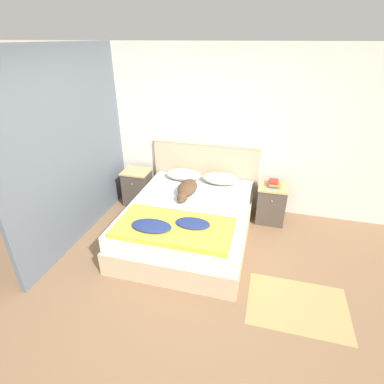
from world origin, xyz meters
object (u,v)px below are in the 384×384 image
(pillow_left, at_px, (183,174))
(book_stack, at_px, (274,183))
(nightstand_left, at_px, (138,187))
(nightstand_right, at_px, (271,204))
(dog, at_px, (187,189))
(pillow_right, at_px, (220,178))
(bed, at_px, (188,222))

(pillow_left, relative_size, book_stack, 2.64)
(nightstand_left, distance_m, pillow_left, 0.88)
(nightstand_right, relative_size, dog, 0.85)
(nightstand_right, xyz_separation_m, book_stack, (-0.00, 0.02, 0.34))
(nightstand_right, bearing_deg, pillow_left, 178.54)
(nightstand_left, xyz_separation_m, pillow_right, (1.42, 0.04, 0.31))
(pillow_right, bearing_deg, bed, -110.55)
(bed, bearing_deg, pillow_right, 69.45)
(bed, distance_m, pillow_right, 0.93)
(pillow_right, relative_size, dog, 0.80)
(nightstand_left, height_order, nightstand_right, same)
(pillow_left, bearing_deg, nightstand_left, -177.46)
(nightstand_right, height_order, dog, dog)
(nightstand_left, xyz_separation_m, book_stack, (2.24, 0.02, 0.34))
(nightstand_left, xyz_separation_m, pillow_left, (0.82, 0.04, 0.31))
(nightstand_left, height_order, pillow_left, pillow_left)
(bed, distance_m, pillow_left, 0.93)
(pillow_left, bearing_deg, book_stack, -0.65)
(nightstand_left, bearing_deg, bed, -34.52)
(bed, xyz_separation_m, dog, (-0.11, 0.31, 0.36))
(nightstand_left, bearing_deg, dog, -24.20)
(pillow_left, xyz_separation_m, dog, (0.20, -0.49, 0.00))
(pillow_left, relative_size, dog, 0.80)
(nightstand_left, height_order, pillow_right, pillow_right)
(bed, xyz_separation_m, nightstand_right, (1.12, 0.77, 0.04))
(nightstand_left, height_order, dog, dog)
(bed, bearing_deg, pillow_left, 110.55)
(dog, relative_size, book_stack, 3.28)
(bed, distance_m, book_stack, 1.42)
(dog, bearing_deg, nightstand_left, 155.80)
(nightstand_left, bearing_deg, book_stack, 0.52)
(book_stack, bearing_deg, bed, -144.75)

